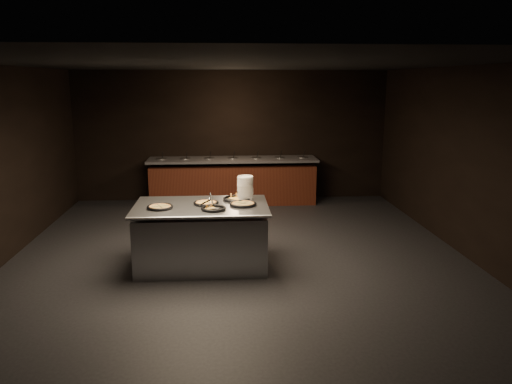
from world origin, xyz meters
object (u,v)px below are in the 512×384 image
plate_stack (245,188)px  pan_veggie_whole (160,207)px  pan_cheese_whole (206,203)px  serving_counter (202,237)px

plate_stack → pan_veggie_whole: size_ratio=0.96×
plate_stack → pan_cheese_whole: bearing=-155.7°
serving_counter → pan_cheese_whole: (0.07, 0.04, 0.50)m
serving_counter → pan_veggie_whole: 0.77m
serving_counter → plate_stack: plate_stack is taller
serving_counter → pan_veggie_whole: (-0.57, -0.15, 0.50)m
serving_counter → pan_cheese_whole: bearing=31.8°
pan_cheese_whole → plate_stack: bearing=24.3°
pan_veggie_whole → pan_cheese_whole: bearing=16.7°
serving_counter → pan_cheese_whole: 0.51m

